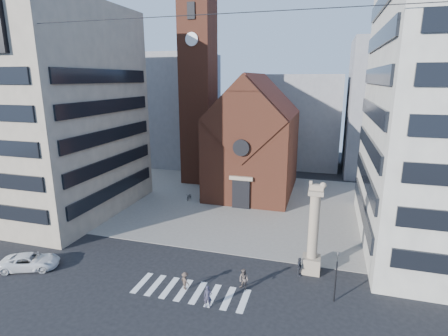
{
  "coord_description": "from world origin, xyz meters",
  "views": [
    {
      "loc": [
        10.44,
        -26.81,
        17.24
      ],
      "look_at": [
        0.21,
        8.0,
        7.91
      ],
      "focal_mm": 28.0,
      "sensor_mm": 36.0,
      "label": 1
    }
  ],
  "objects_px": {
    "lion_column": "(313,237)",
    "pedestrian_2": "(299,267)",
    "pedestrian_0": "(208,297)",
    "white_car": "(30,261)",
    "scooter_0": "(189,197)",
    "traffic_light": "(336,276)",
    "pedestrian_1": "(244,279)"
  },
  "relations": [
    {
      "from": "traffic_light",
      "to": "pedestrian_0",
      "type": "xyz_separation_m",
      "value": [
        -9.41,
        -3.51,
        -1.39
      ]
    },
    {
      "from": "traffic_light",
      "to": "pedestrian_2",
      "type": "height_order",
      "value": "traffic_light"
    },
    {
      "from": "traffic_light",
      "to": "scooter_0",
      "type": "xyz_separation_m",
      "value": [
        -20.07,
        19.08,
        -1.78
      ]
    },
    {
      "from": "scooter_0",
      "to": "lion_column",
      "type": "bearing_deg",
      "value": -42.96
    },
    {
      "from": "white_car",
      "to": "scooter_0",
      "type": "distance_m",
      "value": 23.0
    },
    {
      "from": "scooter_0",
      "to": "traffic_light",
      "type": "bearing_deg",
      "value": -46.68
    },
    {
      "from": "lion_column",
      "to": "pedestrian_0",
      "type": "xyz_separation_m",
      "value": [
        -7.42,
        -7.51,
        -2.56
      ]
    },
    {
      "from": "pedestrian_1",
      "to": "scooter_0",
      "type": "bearing_deg",
      "value": 147.65
    },
    {
      "from": "pedestrian_0",
      "to": "white_car",
      "type": "bearing_deg",
      "value": 164.16
    },
    {
      "from": "pedestrian_1",
      "to": "pedestrian_0",
      "type": "bearing_deg",
      "value": -100.08
    },
    {
      "from": "pedestrian_2",
      "to": "white_car",
      "type": "bearing_deg",
      "value": 110.61
    },
    {
      "from": "lion_column",
      "to": "white_car",
      "type": "xyz_separation_m",
      "value": [
        -25.19,
        -6.79,
        -2.75
      ]
    },
    {
      "from": "lion_column",
      "to": "white_car",
      "type": "relative_size",
      "value": 1.7
    },
    {
      "from": "traffic_light",
      "to": "scooter_0",
      "type": "height_order",
      "value": "traffic_light"
    },
    {
      "from": "white_car",
      "to": "pedestrian_0",
      "type": "relative_size",
      "value": 2.84
    },
    {
      "from": "pedestrian_1",
      "to": "traffic_light",
      "type": "bearing_deg",
      "value": 27.74
    },
    {
      "from": "traffic_light",
      "to": "pedestrian_2",
      "type": "relative_size",
      "value": 2.48
    },
    {
      "from": "lion_column",
      "to": "white_car",
      "type": "height_order",
      "value": "lion_column"
    },
    {
      "from": "lion_column",
      "to": "pedestrian_1",
      "type": "relative_size",
      "value": 4.76
    },
    {
      "from": "white_car",
      "to": "pedestrian_0",
      "type": "xyz_separation_m",
      "value": [
        17.76,
        -0.72,
        0.19
      ]
    },
    {
      "from": "lion_column",
      "to": "traffic_light",
      "type": "relative_size",
      "value": 2.02
    },
    {
      "from": "lion_column",
      "to": "pedestrian_2",
      "type": "height_order",
      "value": "lion_column"
    },
    {
      "from": "lion_column",
      "to": "pedestrian_2",
      "type": "relative_size",
      "value": 4.99
    },
    {
      "from": "traffic_light",
      "to": "white_car",
      "type": "xyz_separation_m",
      "value": [
        -27.18,
        -2.79,
        -1.58
      ]
    },
    {
      "from": "pedestrian_1",
      "to": "scooter_0",
      "type": "relative_size",
      "value": 1.04
    },
    {
      "from": "traffic_light",
      "to": "pedestrian_0",
      "type": "height_order",
      "value": "traffic_light"
    },
    {
      "from": "lion_column",
      "to": "pedestrian_2",
      "type": "distance_m",
      "value": 2.94
    },
    {
      "from": "pedestrian_2",
      "to": "scooter_0",
      "type": "relative_size",
      "value": 0.99
    },
    {
      "from": "lion_column",
      "to": "pedestrian_2",
      "type": "bearing_deg",
      "value": -135.94
    },
    {
      "from": "white_car",
      "to": "pedestrian_2",
      "type": "xyz_separation_m",
      "value": [
        24.18,
        5.81,
        0.16
      ]
    },
    {
      "from": "white_car",
      "to": "pedestrian_2",
      "type": "height_order",
      "value": "pedestrian_2"
    },
    {
      "from": "pedestrian_1",
      "to": "scooter_0",
      "type": "height_order",
      "value": "pedestrian_1"
    }
  ]
}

